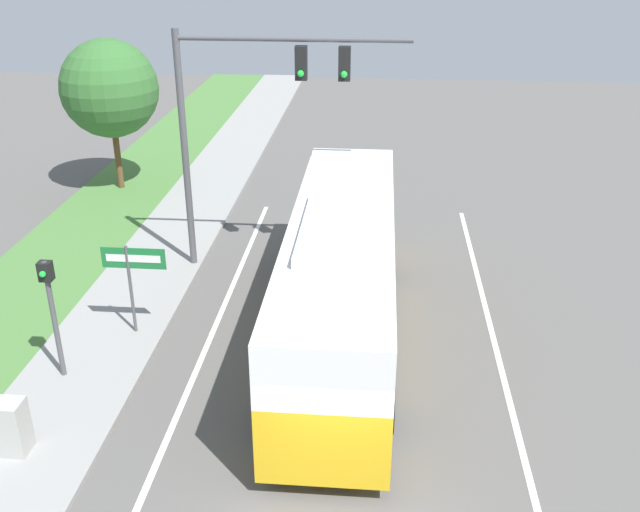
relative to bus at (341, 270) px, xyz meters
The scene contains 8 objects.
sidewalk 8.61m from the bus, 134.64° to the right, with size 2.80×80.00×0.12m.
lane_divider_near 7.10m from the bus, 118.95° to the right, with size 0.14×30.00×0.01m.
bus is the anchor object (origin of this frame).
signal_gantry 5.72m from the bus, 127.05° to the left, with size 6.47×0.41×7.06m.
pedestrian_signal 6.71m from the bus, 159.33° to the right, with size 0.28×0.34×3.00m.
street_sign 5.14m from the bus, behind, with size 1.60×0.08×2.50m.
utility_cabinet 8.01m from the bus, 140.84° to the right, with size 0.59×0.52×1.15m.
roadside_tree 14.18m from the bus, 131.82° to the left, with size 3.66×3.66×5.73m.
Camera 1 is at (0.53, -9.61, 9.57)m, focal length 40.00 mm.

